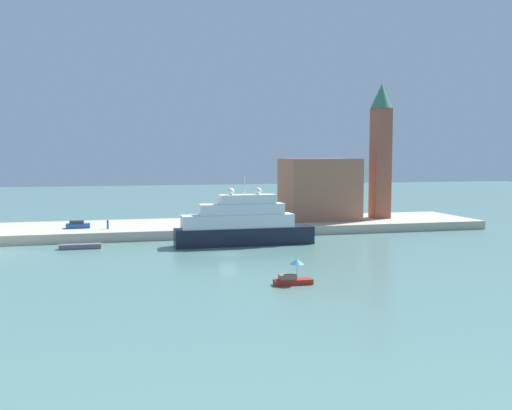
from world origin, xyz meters
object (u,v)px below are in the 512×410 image
Objects in this scene: work_barge at (80,246)px; mooring_bollard at (221,226)px; large_yacht at (243,225)px; parked_car at (78,225)px; harbor_building at (319,189)px; bell_tower at (381,145)px; person_figure at (108,224)px; small_motorboat at (293,276)px.

work_barge is 8.22× the size of mooring_bollard.
large_yacht is at bearing -5.16° from work_barge.
parked_car reaches higher than work_barge.
bell_tower reaches higher than harbor_building.
work_barge is (-25.50, 2.30, -2.92)m from large_yacht.
person_figure is at bearing -172.01° from harbor_building.
harbor_building reaches higher than parked_car.
mooring_bollard is at bearing 16.27° from work_barge.
small_motorboat is at bearing -88.16° from mooring_bollard.
person_figure is (-20.84, 42.23, 1.49)m from small_motorboat.
work_barge is 0.23× the size of bell_tower.
harbor_building is at bearing 4.13° from parked_car.
bell_tower is (33.69, 47.26, 15.65)m from small_motorboat.
harbor_building is at bearing 176.48° from bell_tower.
large_yacht is 9.47m from mooring_bollard.
mooring_bollard is at bearing -11.10° from person_figure.
person_figure is at bearing -25.26° from parked_car.
parked_car is (-1.16, 13.21, 1.86)m from work_barge.
mooring_bollard is (24.81, -6.30, -0.21)m from parked_car.
mooring_bollard is at bearing -14.25° from parked_car.
large_yacht is 5.57× the size of parked_car.
harbor_building is 47.17m from parked_car.
work_barge is (-24.88, 31.49, -0.59)m from small_motorboat.
work_barge is at bearing -164.93° from bell_tower.
mooring_bollard is at bearing -156.18° from harbor_building.
harbor_building is (20.06, 18.88, 4.48)m from large_yacht.
small_motorboat is at bearing -113.28° from harbor_building.
large_yacht is at bearing 88.79° from small_motorboat.
bell_tower is at bearing 54.51° from small_motorboat.
parked_car is (-59.74, -2.57, -14.38)m from bell_tower.
harbor_building is 42.26m from person_figure.
bell_tower is at bearing 2.46° from parked_car.
large_yacht reaches higher than parked_car.
small_motorboat is at bearing -91.21° from large_yacht.
harbor_building is (45.56, 16.58, 7.40)m from work_barge.
person_figure is 19.98m from mooring_bollard.
harbor_building is at bearing 19.99° from work_barge.
large_yacht is 39.98m from bell_tower.
person_figure reaches higher than small_motorboat.
person_figure is at bearing 148.69° from large_yacht.
large_yacht is 12.98× the size of person_figure.
parked_car reaches higher than small_motorboat.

